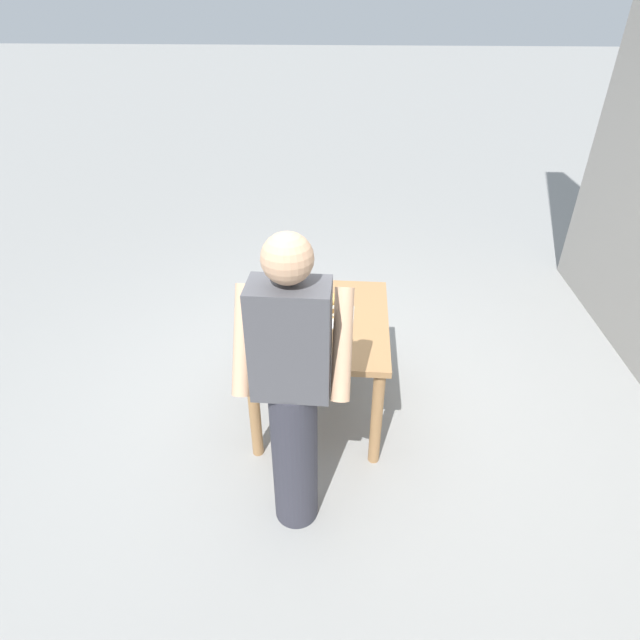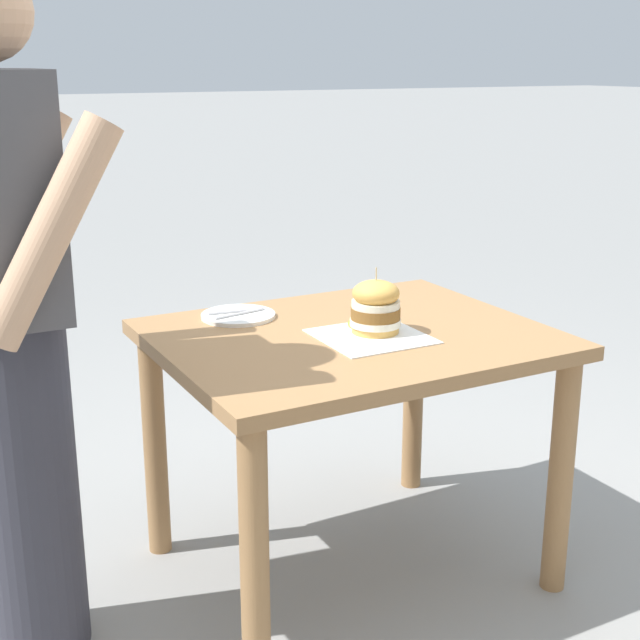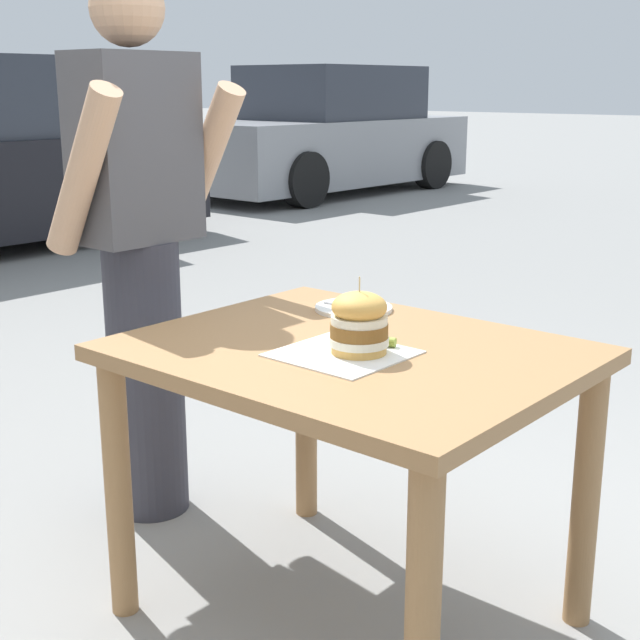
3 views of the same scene
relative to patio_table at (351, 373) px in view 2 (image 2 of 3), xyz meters
name	(u,v)px [view 2 (image 2 of 3)]	position (x,y,z in m)	size (l,w,h in m)	color
ground_plane	(349,567)	(0.00, 0.00, -0.62)	(80.00, 80.00, 0.00)	gray
patio_table	(351,373)	(0.00, 0.00, 0.00)	(0.86, 1.06, 0.74)	#9E7247
serving_paper	(371,336)	(-0.06, -0.03, 0.12)	(0.28, 0.28, 0.00)	white
sandwich	(376,307)	(-0.04, -0.05, 0.20)	(0.14, 0.14, 0.18)	gold
pickle_spear	(361,321)	(0.04, -0.05, 0.14)	(0.02, 0.02, 0.09)	#8EA83D
side_plate_with_forks	(238,315)	(0.29, 0.22, 0.13)	(0.22, 0.22, 0.02)	white
diner_across_table	(15,320)	(0.07, 0.89, 0.26)	(0.55, 0.35, 1.69)	#33333D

